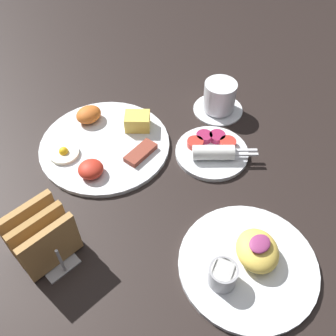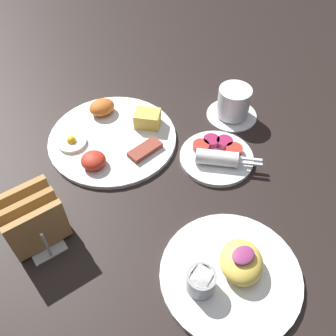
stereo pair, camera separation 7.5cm
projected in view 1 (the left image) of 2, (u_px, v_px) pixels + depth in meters
The scene contains 6 objects.
ground_plane at pixel (169, 200), 0.74m from camera, with size 3.00×3.00×0.00m, color black.
plate_breakfast at pixel (104, 142), 0.83m from camera, with size 0.29×0.29×0.05m.
plate_condiments at pixel (212, 150), 0.81m from camera, with size 0.16×0.16×0.04m.
plate_foreground at pixel (247, 262), 0.64m from camera, with size 0.24×0.24×0.06m.
toast_rack at pixel (42, 237), 0.63m from camera, with size 0.10×0.12×0.10m.
coffee_cup at pixel (219, 98), 0.89m from camera, with size 0.12×0.12×0.08m.
Camera 1 is at (-0.30, -0.31, 0.60)m, focal length 40.00 mm.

